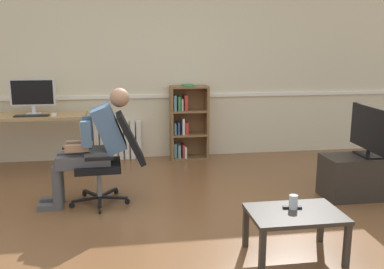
{
  "coord_description": "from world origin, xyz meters",
  "views": [
    {
      "loc": [
        -0.53,
        -3.6,
        1.66
      ],
      "look_at": [
        0.15,
        0.85,
        0.7
      ],
      "focal_mm": 39.43,
      "sensor_mm": 36.0,
      "label": 1
    }
  ],
  "objects_px": {
    "radiator": "(115,140)",
    "person_seated": "(94,144)",
    "drinking_glass": "(293,202)",
    "spare_remote": "(292,207)",
    "imac_monitor": "(33,94)",
    "keyboard": "(32,116)",
    "bookshelf": "(187,123)",
    "office_chair": "(113,155)",
    "tv_stand": "(366,176)",
    "computer_mouse": "(54,114)",
    "coffee_table": "(295,218)",
    "computer_desk": "(33,123)",
    "tv_screen": "(370,131)"
  },
  "relations": [
    {
      "from": "imac_monitor",
      "to": "bookshelf",
      "type": "xyz_separation_m",
      "value": [
        2.09,
        0.21,
        -0.5
      ]
    },
    {
      "from": "computer_mouse",
      "to": "radiator",
      "type": "distance_m",
      "value": 1.03
    },
    {
      "from": "office_chair",
      "to": "spare_remote",
      "type": "distance_m",
      "value": 1.99
    },
    {
      "from": "office_chair",
      "to": "computer_mouse",
      "type": "bearing_deg",
      "value": -150.47
    },
    {
      "from": "computer_mouse",
      "to": "coffee_table",
      "type": "xyz_separation_m",
      "value": [
        2.23,
        -2.69,
        -0.45
      ]
    },
    {
      "from": "tv_stand",
      "to": "tv_screen",
      "type": "bearing_deg",
      "value": -2.96
    },
    {
      "from": "keyboard",
      "to": "computer_mouse",
      "type": "distance_m",
      "value": 0.28
    },
    {
      "from": "computer_desk",
      "to": "computer_mouse",
      "type": "height_order",
      "value": "computer_mouse"
    },
    {
      "from": "imac_monitor",
      "to": "person_seated",
      "type": "xyz_separation_m",
      "value": [
        0.89,
        -1.46,
        -0.37
      ]
    },
    {
      "from": "tv_stand",
      "to": "person_seated",
      "type": "bearing_deg",
      "value": 175.29
    },
    {
      "from": "computer_mouse",
      "to": "tv_screen",
      "type": "bearing_deg",
      "value": -23.04
    },
    {
      "from": "keyboard",
      "to": "tv_stand",
      "type": "distance_m",
      "value": 4.13
    },
    {
      "from": "drinking_glass",
      "to": "spare_remote",
      "type": "distance_m",
      "value": 0.05
    },
    {
      "from": "keyboard",
      "to": "bookshelf",
      "type": "distance_m",
      "value": 2.14
    },
    {
      "from": "keyboard",
      "to": "tv_stand",
      "type": "height_order",
      "value": "keyboard"
    },
    {
      "from": "computer_desk",
      "to": "tv_screen",
      "type": "xyz_separation_m",
      "value": [
        3.85,
        -1.63,
        0.1
      ]
    },
    {
      "from": "drinking_glass",
      "to": "spare_remote",
      "type": "bearing_deg",
      "value": 117.46
    },
    {
      "from": "imac_monitor",
      "to": "spare_remote",
      "type": "bearing_deg",
      "value": -48.15
    },
    {
      "from": "keyboard",
      "to": "office_chair",
      "type": "bearing_deg",
      "value": -49.37
    },
    {
      "from": "tv_screen",
      "to": "computer_desk",
      "type": "bearing_deg",
      "value": 70.03
    },
    {
      "from": "radiator",
      "to": "drinking_glass",
      "type": "distance_m",
      "value": 3.47
    },
    {
      "from": "office_chair",
      "to": "spare_remote",
      "type": "xyz_separation_m",
      "value": [
        1.45,
        -1.36,
        -0.14
      ]
    },
    {
      "from": "office_chair",
      "to": "drinking_glass",
      "type": "height_order",
      "value": "office_chair"
    },
    {
      "from": "bookshelf",
      "to": "person_seated",
      "type": "distance_m",
      "value": 2.07
    },
    {
      "from": "tv_screen",
      "to": "coffee_table",
      "type": "xyz_separation_m",
      "value": [
        -1.32,
        -1.18,
        -0.42
      ]
    },
    {
      "from": "computer_mouse",
      "to": "coffee_table",
      "type": "distance_m",
      "value": 3.52
    },
    {
      "from": "imac_monitor",
      "to": "tv_stand",
      "type": "bearing_deg",
      "value": -23.96
    },
    {
      "from": "radiator",
      "to": "tv_screen",
      "type": "relative_size",
      "value": 0.97
    },
    {
      "from": "radiator",
      "to": "person_seated",
      "type": "bearing_deg",
      "value": -94.95
    },
    {
      "from": "keyboard",
      "to": "radiator",
      "type": "height_order",
      "value": "keyboard"
    },
    {
      "from": "keyboard",
      "to": "person_seated",
      "type": "relative_size",
      "value": 0.35
    },
    {
      "from": "office_chair",
      "to": "tv_stand",
      "type": "xyz_separation_m",
      "value": [
        2.76,
        -0.25,
        -0.29
      ]
    },
    {
      "from": "bookshelf",
      "to": "person_seated",
      "type": "relative_size",
      "value": 0.9
    },
    {
      "from": "imac_monitor",
      "to": "bookshelf",
      "type": "bearing_deg",
      "value": 5.79
    },
    {
      "from": "tv_screen",
      "to": "coffee_table",
      "type": "relative_size",
      "value": 1.1
    },
    {
      "from": "bookshelf",
      "to": "tv_screen",
      "type": "xyz_separation_m",
      "value": [
        1.74,
        -1.92,
        0.22
      ]
    },
    {
      "from": "computer_mouse",
      "to": "drinking_glass",
      "type": "relative_size",
      "value": 0.88
    },
    {
      "from": "imac_monitor",
      "to": "tv_screen",
      "type": "height_order",
      "value": "imac_monitor"
    },
    {
      "from": "radiator",
      "to": "bookshelf",
      "type": "bearing_deg",
      "value": -5.44
    },
    {
      "from": "coffee_table",
      "to": "bookshelf",
      "type": "bearing_deg",
      "value": 97.81
    },
    {
      "from": "imac_monitor",
      "to": "coffee_table",
      "type": "distance_m",
      "value": 3.89
    },
    {
      "from": "office_chair",
      "to": "coffee_table",
      "type": "height_order",
      "value": "office_chair"
    },
    {
      "from": "imac_monitor",
      "to": "bookshelf",
      "type": "height_order",
      "value": "imac_monitor"
    },
    {
      "from": "office_chair",
      "to": "person_seated",
      "type": "bearing_deg",
      "value": -90.0
    },
    {
      "from": "keyboard",
      "to": "drinking_glass",
      "type": "xyz_separation_m",
      "value": [
        2.51,
        -2.6,
        -0.33
      ]
    },
    {
      "from": "radiator",
      "to": "office_chair",
      "type": "height_order",
      "value": "office_chair"
    },
    {
      "from": "computer_desk",
      "to": "imac_monitor",
      "type": "relative_size",
      "value": 2.42
    },
    {
      "from": "computer_desk",
      "to": "keyboard",
      "type": "xyz_separation_m",
      "value": [
        0.03,
        -0.14,
        0.12
      ]
    },
    {
      "from": "computer_desk",
      "to": "radiator",
      "type": "xyz_separation_m",
      "value": [
        1.05,
        0.39,
        -0.36
      ]
    },
    {
      "from": "tv_stand",
      "to": "imac_monitor",
      "type": "bearing_deg",
      "value": 156.04
    }
  ]
}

